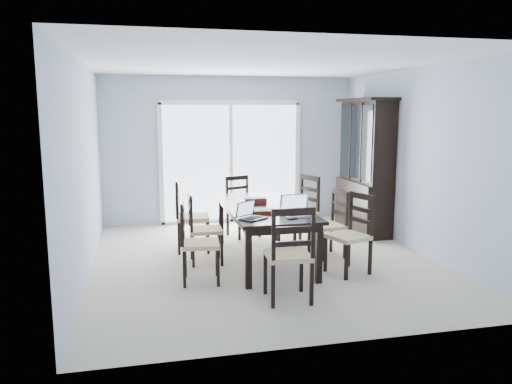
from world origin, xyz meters
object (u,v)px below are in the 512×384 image
cell_phone (292,219)px  chair_left_far (186,208)px  hot_tub (197,190)px  chair_left_near (192,233)px  chair_end_far (240,199)px  laptop_dark (253,215)px  dining_table (264,212)px  chair_end_near (290,244)px  china_hutch (365,168)px  chair_right_mid (333,216)px  game_box (256,200)px  chair_right_far (303,202)px  chair_right_near (354,225)px  chair_left_mid (199,221)px  laptop_silver (298,211)px

cell_phone → chair_left_far: bearing=113.8°
hot_tub → chair_left_near: bearing=-97.0°
chair_end_far → laptop_dark: (-0.28, -2.22, 0.21)m
dining_table → chair_left_near: chair_left_near is taller
chair_end_near → hot_tub: 5.03m
china_hutch → hot_tub: china_hutch is taller
chair_right_mid → game_box: 1.09m
chair_right_far → chair_right_mid: bearing=175.4°
hot_tub → chair_end_near: bearing=-85.2°
chair_left_far → chair_right_near: size_ratio=1.05×
chair_end_far → chair_end_near: bearing=69.3°
chair_left_mid → laptop_dark: 1.03m
china_hutch → chair_right_near: china_hutch is taller
chair_right_far → chair_right_near: bearing=168.4°
chair_end_far → laptop_silver: bearing=78.1°
cell_phone → hot_tub: bearing=87.1°
chair_end_near → laptop_dark: size_ratio=3.32×
chair_end_far → game_box: bearing=69.1°
chair_right_near → chair_right_far: 1.45m
cell_phone → game_box: game_box is taller
dining_table → game_box: bearing=103.7°
laptop_dark → hot_tub: 4.26m
chair_end_far → chair_right_mid: bearing=105.4°
chair_right_mid → chair_end_far: size_ratio=0.96×
chair_left_far → cell_phone: size_ratio=10.20×
laptop_silver → game_box: size_ratio=1.31×
chair_right_far → chair_left_near: bearing=107.9°
china_hutch → chair_left_near: china_hutch is taller
china_hutch → cell_phone: bearing=-131.9°
chair_left_far → chair_end_near: chair_end_near is taller
chair_right_far → laptop_dark: size_ratio=3.30×
chair_right_mid → game_box: chair_right_mid is taller
dining_table → chair_end_near: chair_end_near is taller
chair_left_mid → laptop_dark: size_ratio=3.00×
chair_left_far → chair_end_near: size_ratio=1.00×
chair_right_mid → laptop_silver: 1.04m
game_box → cell_phone: bearing=-80.0°
hot_tub → chair_left_far: bearing=-99.5°
laptop_dark → chair_left_mid: bearing=87.8°
chair_left_far → chair_end_far: 1.20m
cell_phone → chair_right_mid: bearing=34.0°
chair_end_far → china_hutch: bearing=154.6°
chair_left_mid → chair_end_near: size_ratio=0.90×
dining_table → chair_end_far: chair_end_far is taller
chair_left_near → chair_left_far: (0.04, 1.36, 0.04)m
chair_left_mid → dining_table: bearing=86.1°
dining_table → chair_end_far: size_ratio=1.99×
chair_end_near → laptop_dark: chair_end_near is taller
chair_left_near → game_box: bearing=138.6°
cell_phone → game_box: bearing=88.7°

